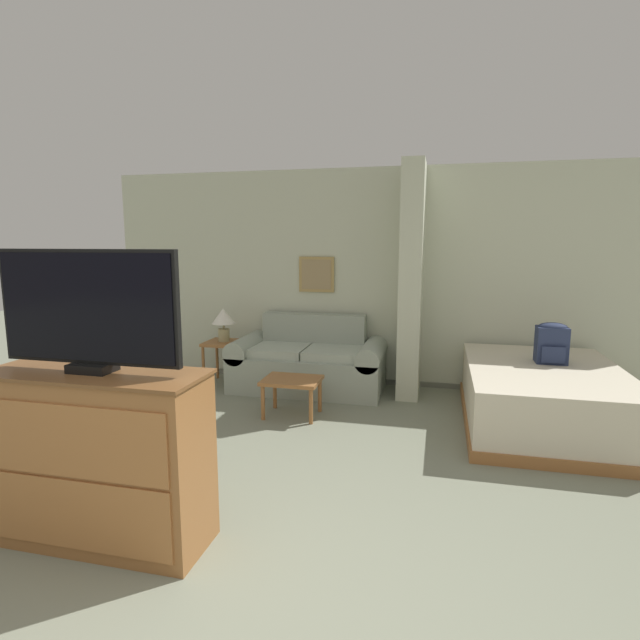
{
  "coord_description": "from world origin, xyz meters",
  "views": [
    {
      "loc": [
        0.74,
        -1.67,
        1.75
      ],
      "look_at": [
        -0.28,
        2.58,
        1.05
      ],
      "focal_mm": 28.0,
      "sensor_mm": 36.0,
      "label": 1
    }
  ],
  "objects_px": {
    "tv": "(88,311)",
    "coffee_table": "(292,384)",
    "couch": "(308,363)",
    "table_lamp": "(223,319)",
    "bed": "(542,396)",
    "backpack": "(552,342)",
    "tv_dresser": "(99,458)"
  },
  "relations": [
    {
      "from": "table_lamp",
      "to": "tv",
      "type": "height_order",
      "value": "tv"
    },
    {
      "from": "couch",
      "to": "bed",
      "type": "xyz_separation_m",
      "value": [
        2.47,
        -0.62,
        -0.03
      ]
    },
    {
      "from": "tv_dresser",
      "to": "bed",
      "type": "bearing_deg",
      "value": 42.12
    },
    {
      "from": "couch",
      "to": "backpack",
      "type": "bearing_deg",
      "value": -10.12
    },
    {
      "from": "tv",
      "to": "backpack",
      "type": "height_order",
      "value": "tv"
    },
    {
      "from": "couch",
      "to": "table_lamp",
      "type": "height_order",
      "value": "table_lamp"
    },
    {
      "from": "tv",
      "to": "bed",
      "type": "height_order",
      "value": "tv"
    },
    {
      "from": "table_lamp",
      "to": "bed",
      "type": "xyz_separation_m",
      "value": [
        3.53,
        -0.62,
        -0.51
      ]
    },
    {
      "from": "coffee_table",
      "to": "backpack",
      "type": "height_order",
      "value": "backpack"
    },
    {
      "from": "tv",
      "to": "backpack",
      "type": "relative_size",
      "value": 2.77
    },
    {
      "from": "table_lamp",
      "to": "tv",
      "type": "xyz_separation_m",
      "value": [
        0.67,
        -3.21,
        0.56
      ]
    },
    {
      "from": "tv",
      "to": "coffee_table",
      "type": "bearing_deg",
      "value": 78.33
    },
    {
      "from": "couch",
      "to": "tv_dresser",
      "type": "relative_size",
      "value": 1.39
    },
    {
      "from": "coffee_table",
      "to": "backpack",
      "type": "bearing_deg",
      "value": 10.78
    },
    {
      "from": "couch",
      "to": "tv_dresser",
      "type": "distance_m",
      "value": 3.24
    },
    {
      "from": "coffee_table",
      "to": "table_lamp",
      "type": "xyz_separation_m",
      "value": [
        -1.14,
        0.92,
        0.48
      ]
    },
    {
      "from": "coffee_table",
      "to": "bed",
      "type": "bearing_deg",
      "value": 7.2
    },
    {
      "from": "bed",
      "to": "backpack",
      "type": "relative_size",
      "value": 5.1
    },
    {
      "from": "coffee_table",
      "to": "tv_dresser",
      "type": "relative_size",
      "value": 0.44
    },
    {
      "from": "table_lamp",
      "to": "tv",
      "type": "relative_size",
      "value": 0.37
    },
    {
      "from": "tv_dresser",
      "to": "tv",
      "type": "height_order",
      "value": "tv"
    },
    {
      "from": "couch",
      "to": "tv_dresser",
      "type": "bearing_deg",
      "value": -97.05
    },
    {
      "from": "table_lamp",
      "to": "bed",
      "type": "bearing_deg",
      "value": -9.93
    },
    {
      "from": "table_lamp",
      "to": "tv_dresser",
      "type": "relative_size",
      "value": 0.32
    },
    {
      "from": "couch",
      "to": "tv",
      "type": "xyz_separation_m",
      "value": [
        -0.4,
        -3.21,
        1.05
      ]
    },
    {
      "from": "couch",
      "to": "bed",
      "type": "relative_size",
      "value": 0.88
    },
    {
      "from": "coffee_table",
      "to": "table_lamp",
      "type": "distance_m",
      "value": 1.54
    },
    {
      "from": "table_lamp",
      "to": "coffee_table",
      "type": "bearing_deg",
      "value": -38.86
    },
    {
      "from": "couch",
      "to": "coffee_table",
      "type": "xyz_separation_m",
      "value": [
        0.07,
        -0.93,
        0.01
      ]
    },
    {
      "from": "table_lamp",
      "to": "backpack",
      "type": "distance_m",
      "value": 3.64
    },
    {
      "from": "tv",
      "to": "bed",
      "type": "distance_m",
      "value": 4.01
    },
    {
      "from": "table_lamp",
      "to": "tv_dresser",
      "type": "xyz_separation_m",
      "value": [
        0.67,
        -3.21,
        -0.29
      ]
    }
  ]
}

